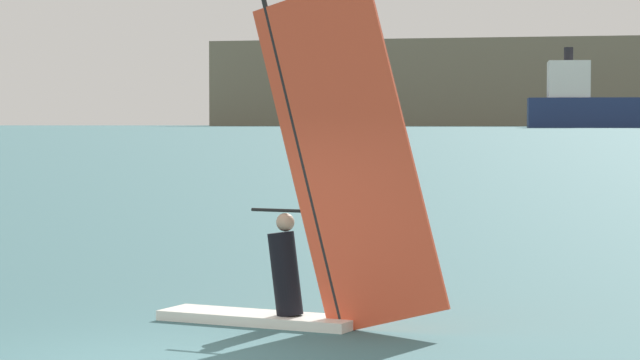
# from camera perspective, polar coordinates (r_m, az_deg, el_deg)

# --- Properties ---
(windsurfer) EXTENTS (3.69, 0.89, 4.57)m
(windsurfer) POSITION_cam_1_polar(r_m,az_deg,el_deg) (15.72, -0.58, -2.11)
(windsurfer) COLOR white
(windsurfer) RESTS_ON ground_plane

